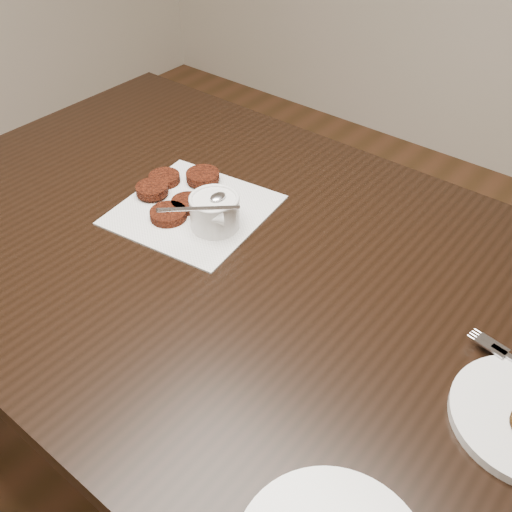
{
  "coord_description": "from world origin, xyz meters",
  "views": [
    {
      "loc": [
        0.56,
        -0.46,
        1.41
      ],
      "look_at": [
        0.1,
        0.11,
        0.8
      ],
      "focal_mm": 41.17,
      "sensor_mm": 36.0,
      "label": 1
    }
  ],
  "objects": [
    {
      "name": "patty_cluster",
      "position": [
        -0.18,
        0.2,
        0.76
      ],
      "size": [
        0.24,
        0.24,
        0.02
      ],
      "primitive_type": null,
      "rotation": [
        0.0,
        0.0,
        -0.12
      ],
      "color": "#5C1D0C",
      "rests_on": "napkin"
    },
    {
      "name": "napkin",
      "position": [
        -0.12,
        0.19,
        0.75
      ],
      "size": [
        0.3,
        0.3,
        0.0
      ],
      "primitive_type": "cube",
      "rotation": [
        0.0,
        0.0,
        0.13
      ],
      "color": "white",
      "rests_on": "table"
    },
    {
      "name": "floor",
      "position": [
        0.0,
        0.0,
        0.0
      ],
      "size": [
        4.0,
        4.0,
        0.0
      ],
      "primitive_type": "plane",
      "color": "brown",
      "rests_on": "ground"
    },
    {
      "name": "table",
      "position": [
        0.02,
        0.15,
        0.38
      ],
      "size": [
        1.4,
        0.9,
        0.75
      ],
      "primitive_type": "cube",
      "color": "black",
      "rests_on": "floor"
    },
    {
      "name": "sauce_ramekin",
      "position": [
        -0.05,
        0.18,
        0.82
      ],
      "size": [
        0.15,
        0.15,
        0.13
      ],
      "primitive_type": null,
      "rotation": [
        0.0,
        0.0,
        -0.33
      ],
      "color": "white",
      "rests_on": "napkin"
    }
  ]
}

